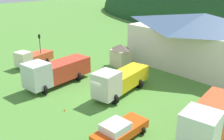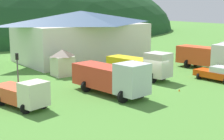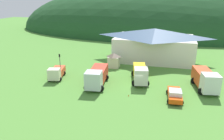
{
  "view_description": "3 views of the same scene",
  "coord_description": "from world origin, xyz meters",
  "px_view_note": "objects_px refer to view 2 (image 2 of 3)",
  "views": [
    {
      "loc": [
        18.6,
        -15.82,
        12.35
      ],
      "look_at": [
        -1.58,
        3.27,
        2.06
      ],
      "focal_mm": 41.8,
      "sensor_mm": 36.0,
      "label": 1
    },
    {
      "loc": [
        -24.76,
        -25.61,
        8.4
      ],
      "look_at": [
        -4.1,
        2.18,
        1.57
      ],
      "focal_mm": 54.07,
      "sensor_mm": 36.0,
      "label": 2
    },
    {
      "loc": [
        4.75,
        -34.52,
        14.8
      ],
      "look_at": [
        -4.53,
        1.51,
        2.07
      ],
      "focal_mm": 35.61,
      "sensor_mm": 36.0,
      "label": 3
    }
  ],
  "objects_px": {
    "light_truck_cream": "(22,94)",
    "traffic_light_west": "(18,73)",
    "play_shed_cream": "(63,62)",
    "service_pickup_orange": "(218,74)",
    "tow_truck_silver": "(112,77)",
    "flatbed_truck_yellow": "(142,65)",
    "depot_building": "(81,35)",
    "traffic_cone_near_pickup": "(179,91)",
    "heavy_rig_white": "(208,55)"
  },
  "relations": [
    {
      "from": "tow_truck_silver",
      "to": "depot_building",
      "type": "bearing_deg",
      "value": 149.78
    },
    {
      "from": "play_shed_cream",
      "to": "service_pickup_orange",
      "type": "xyz_separation_m",
      "value": [
        12.4,
        -12.62,
        -0.79
      ]
    },
    {
      "from": "depot_building",
      "to": "traffic_light_west",
      "type": "bearing_deg",
      "value": -135.12
    },
    {
      "from": "tow_truck_silver",
      "to": "play_shed_cream",
      "type": "bearing_deg",
      "value": 171.03
    },
    {
      "from": "tow_truck_silver",
      "to": "traffic_light_west",
      "type": "height_order",
      "value": "traffic_light_west"
    },
    {
      "from": "tow_truck_silver",
      "to": "heavy_rig_white",
      "type": "relative_size",
      "value": 1.08
    },
    {
      "from": "depot_building",
      "to": "traffic_light_west",
      "type": "height_order",
      "value": "depot_building"
    },
    {
      "from": "light_truck_cream",
      "to": "traffic_light_west",
      "type": "height_order",
      "value": "traffic_light_west"
    },
    {
      "from": "flatbed_truck_yellow",
      "to": "heavy_rig_white",
      "type": "relative_size",
      "value": 1.05
    },
    {
      "from": "play_shed_cream",
      "to": "heavy_rig_white",
      "type": "relative_size",
      "value": 0.4
    },
    {
      "from": "flatbed_truck_yellow",
      "to": "heavy_rig_white",
      "type": "bearing_deg",
      "value": 75.08
    },
    {
      "from": "depot_building",
      "to": "traffic_cone_near_pickup",
      "type": "relative_size",
      "value": 37.95
    },
    {
      "from": "flatbed_truck_yellow",
      "to": "tow_truck_silver",
      "type": "bearing_deg",
      "value": -72.89
    },
    {
      "from": "depot_building",
      "to": "traffic_cone_near_pickup",
      "type": "bearing_deg",
      "value": -95.55
    },
    {
      "from": "play_shed_cream",
      "to": "light_truck_cream",
      "type": "height_order",
      "value": "play_shed_cream"
    },
    {
      "from": "depot_building",
      "to": "play_shed_cream",
      "type": "relative_size",
      "value": 6.12
    },
    {
      "from": "flatbed_truck_yellow",
      "to": "traffic_cone_near_pickup",
      "type": "relative_size",
      "value": 16.35
    },
    {
      "from": "play_shed_cream",
      "to": "depot_building",
      "type": "bearing_deg",
      "value": 47.11
    },
    {
      "from": "play_shed_cream",
      "to": "service_pickup_orange",
      "type": "bearing_deg",
      "value": -45.49
    },
    {
      "from": "tow_truck_silver",
      "to": "flatbed_truck_yellow",
      "type": "distance_m",
      "value": 7.76
    },
    {
      "from": "light_truck_cream",
      "to": "traffic_light_west",
      "type": "xyz_separation_m",
      "value": [
        0.19,
        1.29,
        1.49
      ]
    },
    {
      "from": "flatbed_truck_yellow",
      "to": "service_pickup_orange",
      "type": "relative_size",
      "value": 1.63
    },
    {
      "from": "play_shed_cream",
      "to": "traffic_light_west",
      "type": "height_order",
      "value": "traffic_light_west"
    },
    {
      "from": "heavy_rig_white",
      "to": "traffic_cone_near_pickup",
      "type": "relative_size",
      "value": 15.56
    },
    {
      "from": "play_shed_cream",
      "to": "light_truck_cream",
      "type": "relative_size",
      "value": 0.54
    },
    {
      "from": "play_shed_cream",
      "to": "traffic_cone_near_pickup",
      "type": "height_order",
      "value": "play_shed_cream"
    },
    {
      "from": "heavy_rig_white",
      "to": "traffic_cone_near_pickup",
      "type": "xyz_separation_m",
      "value": [
        -11.57,
        -5.69,
        -1.79
      ]
    },
    {
      "from": "tow_truck_silver",
      "to": "service_pickup_orange",
      "type": "bearing_deg",
      "value": 73.21
    },
    {
      "from": "tow_truck_silver",
      "to": "light_truck_cream",
      "type": "bearing_deg",
      "value": -105.46
    },
    {
      "from": "service_pickup_orange",
      "to": "traffic_cone_near_pickup",
      "type": "relative_size",
      "value": 10.02
    },
    {
      "from": "play_shed_cream",
      "to": "tow_truck_silver",
      "type": "height_order",
      "value": "tow_truck_silver"
    },
    {
      "from": "service_pickup_orange",
      "to": "traffic_light_west",
      "type": "relative_size",
      "value": 1.17
    },
    {
      "from": "traffic_cone_near_pickup",
      "to": "light_truck_cream",
      "type": "bearing_deg",
      "value": 163.77
    },
    {
      "from": "light_truck_cream",
      "to": "traffic_light_west",
      "type": "bearing_deg",
      "value": 158.08
    },
    {
      "from": "light_truck_cream",
      "to": "traffic_light_west",
      "type": "relative_size",
      "value": 1.33
    },
    {
      "from": "service_pickup_orange",
      "to": "traffic_cone_near_pickup",
      "type": "height_order",
      "value": "service_pickup_orange"
    },
    {
      "from": "light_truck_cream",
      "to": "tow_truck_silver",
      "type": "relative_size",
      "value": 0.68
    },
    {
      "from": "depot_building",
      "to": "play_shed_cream",
      "type": "height_order",
      "value": "depot_building"
    },
    {
      "from": "depot_building",
      "to": "traffic_cone_near_pickup",
      "type": "distance_m",
      "value": 21.93
    },
    {
      "from": "traffic_light_west",
      "to": "traffic_cone_near_pickup",
      "type": "relative_size",
      "value": 8.57
    },
    {
      "from": "play_shed_cream",
      "to": "flatbed_truck_yellow",
      "type": "bearing_deg",
      "value": -46.15
    },
    {
      "from": "tow_truck_silver",
      "to": "service_pickup_orange",
      "type": "relative_size",
      "value": 1.67
    },
    {
      "from": "tow_truck_silver",
      "to": "traffic_cone_near_pickup",
      "type": "distance_m",
      "value": 6.88
    },
    {
      "from": "light_truck_cream",
      "to": "service_pickup_orange",
      "type": "relative_size",
      "value": 1.14
    },
    {
      "from": "depot_building",
      "to": "heavy_rig_white",
      "type": "relative_size",
      "value": 2.44
    },
    {
      "from": "traffic_cone_near_pickup",
      "to": "traffic_light_west",
      "type": "bearing_deg",
      "value": 158.86
    },
    {
      "from": "service_pickup_orange",
      "to": "traffic_light_west",
      "type": "xyz_separation_m",
      "value": [
        -20.84,
        4.83,
        1.82
      ]
    },
    {
      "from": "tow_truck_silver",
      "to": "flatbed_truck_yellow",
      "type": "relative_size",
      "value": 1.03
    },
    {
      "from": "service_pickup_orange",
      "to": "heavy_rig_white",
      "type": "bearing_deg",
      "value": 133.55
    },
    {
      "from": "service_pickup_orange",
      "to": "light_truck_cream",
      "type": "bearing_deg",
      "value": -102.81
    }
  ]
}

